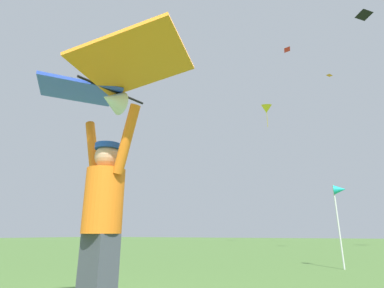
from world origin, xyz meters
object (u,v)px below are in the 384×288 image
(held_stunt_kite, at_px, (106,83))
(distant_kite_orange_low_left, at_px, (329,75))
(distant_kite_red_high_right, at_px, (287,49))
(distant_kite_yellow_mid_right, at_px, (266,109))
(marker_flag, at_px, (339,195))
(kite_flyer_person, at_px, (102,219))
(distant_kite_black_overhead_distant, at_px, (364,15))

(held_stunt_kite, xyz_separation_m, distant_kite_orange_low_left, (1.86, 27.26, 13.44))
(distant_kite_orange_low_left, bearing_deg, distant_kite_red_high_right, -162.17)
(distant_kite_yellow_mid_right, bearing_deg, marker_flag, -73.28)
(held_stunt_kite, height_order, distant_kite_red_high_right, distant_kite_red_high_right)
(held_stunt_kite, distance_m, distant_kite_red_high_right, 31.08)
(kite_flyer_person, xyz_separation_m, distant_kite_yellow_mid_right, (-4.50, 27.16, 12.40))
(distant_kite_yellow_mid_right, height_order, distant_kite_black_overhead_distant, distant_kite_yellow_mid_right)
(kite_flyer_person, bearing_deg, distant_kite_black_overhead_distant, 73.54)
(kite_flyer_person, height_order, distant_kite_yellow_mid_right, distant_kite_yellow_mid_right)
(held_stunt_kite, distance_m, distant_kite_yellow_mid_right, 29.77)
(held_stunt_kite, relative_size, marker_flag, 0.98)
(distant_kite_yellow_mid_right, xyz_separation_m, distant_kite_orange_low_left, (6.34, 0.01, 2.32))
(kite_flyer_person, distance_m, held_stunt_kite, 1.28)
(held_stunt_kite, height_order, distant_kite_yellow_mid_right, distant_kite_yellow_mid_right)
(kite_flyer_person, relative_size, distant_kite_yellow_mid_right, 0.74)
(distant_kite_black_overhead_distant, distance_m, marker_flag, 11.62)
(held_stunt_kite, relative_size, distant_kite_red_high_right, 2.41)
(held_stunt_kite, height_order, distant_kite_black_overhead_distant, distant_kite_black_overhead_distant)
(distant_kite_red_high_right, xyz_separation_m, distant_kite_orange_low_left, (3.53, 1.14, -3.32))
(kite_flyer_person, height_order, marker_flag, marker_flag)
(distant_kite_red_high_right, relative_size, distant_kite_orange_low_left, 1.58)
(held_stunt_kite, xyz_separation_m, distant_kite_yellow_mid_right, (-4.48, 27.25, 11.12))
(distant_kite_orange_low_left, bearing_deg, distant_kite_black_overhead_distant, -82.23)
(distant_kite_yellow_mid_right, distance_m, distant_kite_red_high_right, 6.40)
(distant_kite_yellow_mid_right, height_order, distant_kite_orange_low_left, distant_kite_orange_low_left)
(held_stunt_kite, bearing_deg, distant_kite_black_overhead_distant, 73.57)
(distant_kite_red_high_right, distance_m, marker_flag, 26.28)
(distant_kite_red_high_right, bearing_deg, distant_kite_orange_low_left, 17.83)
(kite_flyer_person, distance_m, distant_kite_red_high_right, 31.72)
(distant_kite_red_high_right, height_order, distant_kite_black_overhead_distant, distant_kite_red_high_right)
(held_stunt_kite, relative_size, distant_kite_yellow_mid_right, 0.76)
(held_stunt_kite, distance_m, marker_flag, 6.81)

